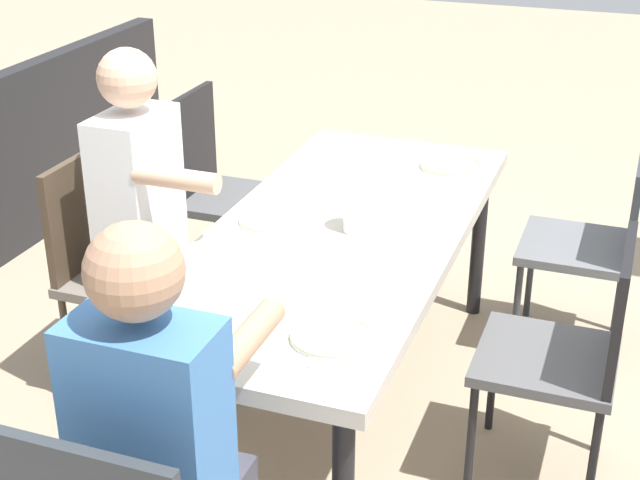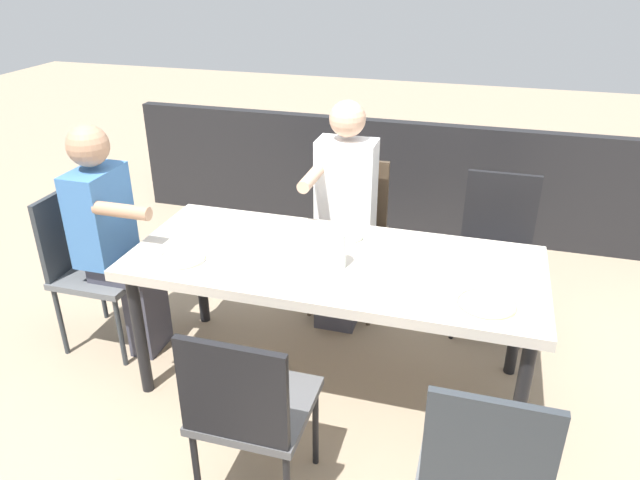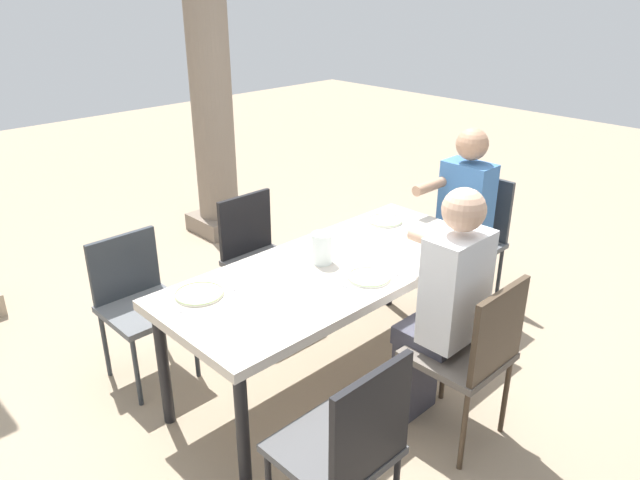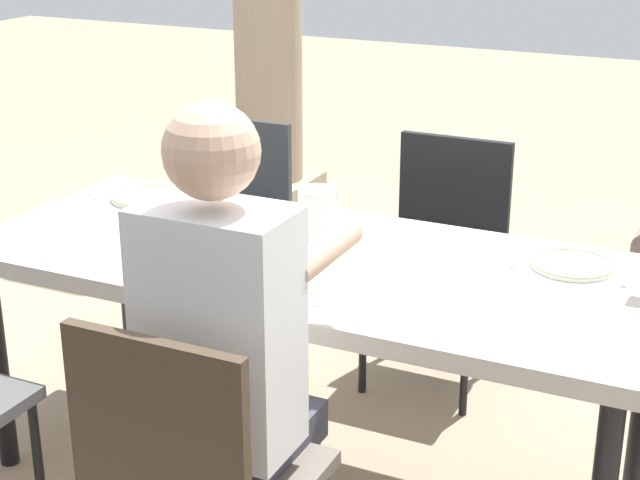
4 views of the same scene
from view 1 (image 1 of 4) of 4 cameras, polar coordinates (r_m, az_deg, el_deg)
The scene contains 18 objects.
ground_plane at distance 3.58m, azimuth 0.93°, elevation -10.20°, with size 16.00×16.00×0.00m, color gray.
dining_table at distance 3.24m, azimuth 1.02°, elevation -0.37°, with size 1.99×0.84×0.74m.
chair_west_north at distance 3.87m, azimuth 16.60°, elevation 0.11°, with size 0.44×0.44×0.86m.
chair_west_south at distance 4.26m, azimuth -6.34°, elevation 3.58°, with size 0.44×0.44×0.92m.
chair_mid_north at distance 3.08m, azimuth 15.24°, elevation -6.34°, with size 0.44×0.44×0.88m.
chair_mid_south at distance 3.55m, azimuth -12.53°, elevation -1.12°, with size 0.44×0.44×0.92m.
diner_woman_green at distance 2.27m, azimuth -9.35°, elevation -12.36°, with size 0.50×0.35×1.30m.
diner_man_white at distance 3.38m, azimuth -10.09°, elevation 1.06°, with size 0.35×0.49×1.34m.
plate_0 at distance 3.80m, azimuth 7.98°, elevation 4.52°, with size 0.25×0.25×0.02m.
fork_0 at distance 3.94m, azimuth 8.46°, elevation 5.16°, with size 0.02×0.17×0.01m, color silver.
spoon_0 at distance 3.67m, azimuth 7.45°, elevation 3.67°, with size 0.02×0.17×0.01m, color silver.
plate_1 at distance 3.27m, azimuth -3.01°, elevation 1.25°, with size 0.23×0.23×0.02m.
fork_1 at distance 3.40m, azimuth -2.03°, elevation 2.12°, with size 0.02×0.17×0.01m, color silver.
spoon_1 at distance 3.15m, azimuth -4.07°, elevation 0.11°, with size 0.02×0.17×0.01m, color silver.
plate_2 at distance 2.56m, azimuth 0.68°, elevation -5.91°, with size 0.23×0.23×0.02m.
fork_2 at distance 2.69m, azimuth 1.75°, elevation -4.47°, with size 0.02×0.17×0.01m, color silver.
spoon_2 at distance 2.45m, azimuth -0.50°, elevation -7.73°, with size 0.02×0.17×0.01m, color silver.
water_pitcher at distance 3.18m, azimuth 2.48°, elevation 1.88°, with size 0.12×0.12×0.18m.
Camera 1 is at (2.77, 0.95, 2.07)m, focal length 52.35 mm.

